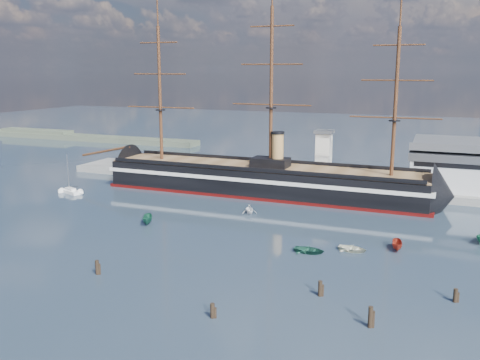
% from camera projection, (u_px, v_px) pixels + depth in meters
% --- Properties ---
extents(ground, '(600.00, 600.00, 0.00)m').
position_uv_depth(ground, '(276.00, 216.00, 125.72)').
color(ground, '#223243').
rests_on(ground, ground).
extents(quay, '(180.00, 18.00, 2.00)m').
position_uv_depth(quay, '(349.00, 188.00, 154.56)').
color(quay, slate).
rests_on(quay, ground).
extents(quay_tower, '(5.00, 5.00, 15.00)m').
position_uv_depth(quay_tower, '(323.00, 155.00, 152.49)').
color(quay_tower, silver).
rests_on(quay_tower, ground).
extents(shoreline, '(120.00, 10.00, 4.00)m').
position_uv_depth(shoreline, '(70.00, 136.00, 263.45)').
color(shoreline, '#3F4C38').
rests_on(shoreline, ground).
extents(warship, '(112.90, 16.45, 53.94)m').
position_uv_depth(warship, '(257.00, 179.00, 147.58)').
color(warship, black).
rests_on(warship, ground).
extents(sailboat, '(7.13, 4.39, 10.99)m').
position_uv_depth(sailboat, '(71.00, 191.00, 148.30)').
color(sailboat, white).
rests_on(sailboat, ground).
extents(motorboat_a, '(6.67, 4.86, 2.52)m').
position_uv_depth(motorboat_a, '(148.00, 224.00, 118.86)').
color(motorboat_a, '#17533B').
rests_on(motorboat_a, ground).
extents(motorboat_b, '(1.43, 3.58, 1.67)m').
position_uv_depth(motorboat_b, '(309.00, 253.00, 100.24)').
color(motorboat_b, '#1B4E3D').
rests_on(motorboat_b, ground).
extents(motorboat_c, '(6.06, 2.94, 2.33)m').
position_uv_depth(motorboat_c, '(397.00, 250.00, 101.77)').
color(motorboat_c, maroon).
rests_on(motorboat_c, ground).
extents(motorboat_d, '(7.03, 6.01, 2.40)m').
position_uv_depth(motorboat_d, '(249.00, 213.00, 127.69)').
color(motorboat_d, white).
rests_on(motorboat_d, ground).
extents(motorboat_e, '(1.72, 3.51, 1.58)m').
position_uv_depth(motorboat_e, '(352.00, 251.00, 101.09)').
color(motorboat_e, beige).
rests_on(motorboat_e, ground).
extents(piling_near_left, '(0.64, 0.64, 3.17)m').
position_uv_depth(piling_near_left, '(98.00, 274.00, 89.81)').
color(piling_near_left, black).
rests_on(piling_near_left, ground).
extents(piling_near_mid, '(0.64, 0.64, 2.83)m').
position_uv_depth(piling_near_mid, '(212.00, 318.00, 74.07)').
color(piling_near_mid, black).
rests_on(piling_near_mid, ground).
extents(piling_near_right, '(0.64, 0.64, 3.13)m').
position_uv_depth(piling_near_right, '(320.00, 296.00, 81.22)').
color(piling_near_right, black).
rests_on(piling_near_right, ground).
extents(piling_far_right, '(0.64, 0.64, 2.80)m').
position_uv_depth(piling_far_right, '(455.00, 302.00, 79.09)').
color(piling_far_right, black).
rests_on(piling_far_right, ground).
extents(piling_extra, '(0.64, 0.64, 3.67)m').
position_uv_depth(piling_extra, '(370.00, 327.00, 71.30)').
color(piling_extra, black).
rests_on(piling_extra, ground).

